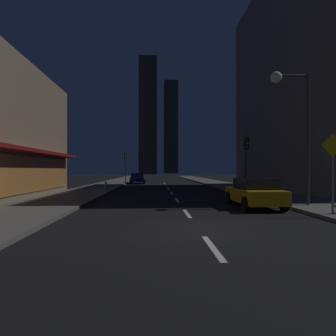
% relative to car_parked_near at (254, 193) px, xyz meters
% --- Properties ---
extents(ground_plane, '(78.00, 136.00, 0.10)m').
position_rel_car_parked_near_xyz_m(ground_plane, '(-3.60, 26.98, -0.79)').
color(ground_plane, black).
extents(sidewalk_right, '(4.00, 76.00, 0.15)m').
position_rel_car_parked_near_xyz_m(sidewalk_right, '(3.40, 26.98, -0.67)').
color(sidewalk_right, '#605E59').
rests_on(sidewalk_right, ground).
extents(sidewalk_left, '(4.00, 76.00, 0.15)m').
position_rel_car_parked_near_xyz_m(sidewalk_left, '(-10.60, 26.98, -0.67)').
color(sidewalk_left, '#605E59').
rests_on(sidewalk_left, ground).
extents(lane_marking_center, '(0.16, 33.40, 0.01)m').
position_rel_car_parked_near_xyz_m(lane_marking_center, '(-3.60, 8.58, -0.73)').
color(lane_marking_center, silver).
rests_on(lane_marking_center, ground).
extents(building_apartment_right, '(11.00, 20.00, 19.98)m').
position_rel_car_parked_near_xyz_m(building_apartment_right, '(10.90, 10.98, 9.25)').
color(building_apartment_right, slate).
rests_on(building_apartment_right, ground).
extents(skyscraper_distant_tall, '(7.69, 8.68, 49.95)m').
position_rel_car_parked_near_xyz_m(skyscraper_distant_tall, '(-7.66, 106.49, 24.23)').
color(skyscraper_distant_tall, '#3D3A2D').
rests_on(skyscraper_distant_tall, ground).
extents(skyscraper_distant_mid, '(7.20, 8.57, 48.84)m').
position_rel_car_parked_near_xyz_m(skyscraper_distant_mid, '(3.90, 134.18, 23.68)').
color(skyscraper_distant_mid, '#3A372B').
rests_on(skyscraper_distant_mid, ground).
extents(car_parked_near, '(1.98, 4.24, 1.45)m').
position_rel_car_parked_near_xyz_m(car_parked_near, '(0.00, 0.00, 0.00)').
color(car_parked_near, gold).
rests_on(car_parked_near, ground).
extents(car_parked_far, '(1.98, 4.24, 1.45)m').
position_rel_car_parked_near_xyz_m(car_parked_far, '(-7.20, 23.83, 0.00)').
color(car_parked_far, navy).
rests_on(car_parked_far, ground).
extents(fire_hydrant_far_left, '(0.42, 0.30, 0.65)m').
position_rel_car_parked_near_xyz_m(fire_hydrant_far_left, '(-9.50, 12.28, -0.29)').
color(fire_hydrant_far_left, '#B2B2B2').
rests_on(fire_hydrant_far_left, sidewalk_left).
extents(traffic_light_near_right, '(0.32, 0.48, 4.20)m').
position_rel_car_parked_near_xyz_m(traffic_light_near_right, '(1.90, 6.80, 2.45)').
color(traffic_light_near_right, '#2D2D2D').
rests_on(traffic_light_near_right, sidewalk_right).
extents(traffic_light_far_left, '(0.32, 0.48, 4.20)m').
position_rel_car_parked_near_xyz_m(traffic_light_far_left, '(-9.10, 26.12, 2.45)').
color(traffic_light_far_left, '#2D2D2D').
rests_on(traffic_light_far_left, sidewalk_left).
extents(street_lamp_right, '(1.96, 0.56, 6.58)m').
position_rel_car_parked_near_xyz_m(street_lamp_right, '(1.78, -0.30, 4.33)').
color(street_lamp_right, '#38383D').
rests_on(street_lamp_right, sidewalk_right).
extents(pedestrian_crossing_sign, '(0.91, 0.08, 3.15)m').
position_rel_car_parked_near_xyz_m(pedestrian_crossing_sign, '(2.00, -3.11, 1.28)').
color(pedestrian_crossing_sign, slate).
rests_on(pedestrian_crossing_sign, sidewalk_right).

